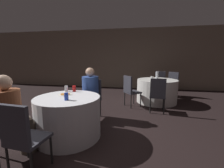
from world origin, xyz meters
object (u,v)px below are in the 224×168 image
pizza_plate_near (65,94)px  soda_can_blue (67,96)px  chair_far_north (160,81)px  chair_near_southwest (0,123)px  chair_far_southwest (130,89)px  chair_near_south (22,134)px  chair_near_north (92,95)px  soda_can_red (74,89)px  chair_far_northeast (172,82)px  table_near (69,117)px  person_blue_shirt (89,93)px  table_far (157,91)px  chair_far_south (158,93)px  bottle_far (157,75)px  person_floral_shirt (13,116)px  soda_can_silver (66,89)px

pizza_plate_near → soda_can_blue: soda_can_blue is taller
chair_far_north → soda_can_blue: size_ratio=7.55×
chair_near_southwest → chair_far_southwest: bearing=97.3°
chair_near_south → chair_near_north: size_ratio=1.00×
chair_far_southwest → soda_can_red: 1.85m
chair_near_north → chair_far_northeast: (2.30, 2.45, 0.00)m
table_near → chair_near_southwest: chair_near_southwest is taller
person_blue_shirt → chair_near_north: bearing=-90.0°
table_far → soda_can_red: (-1.88, -2.15, 0.43)m
chair_near_south → chair_far_south: bearing=59.3°
person_blue_shirt → chair_near_southwest: bearing=74.1°
chair_far_northeast → soda_can_red: 3.91m
pizza_plate_near → bottle_far: bearing=54.5°
person_floral_shirt → soda_can_blue: bearing=75.6°
chair_near_southwest → chair_far_north: bearing=96.5°
chair_near_south → chair_far_south: size_ratio=1.00×
bottle_far → person_floral_shirt: bearing=-123.4°
table_far → pizza_plate_near: 3.13m
table_near → bottle_far: 3.44m
person_floral_shirt → pizza_plate_near: size_ratio=4.67×
chair_near_southwest → chair_near_south: (0.52, -0.20, 0.00)m
chair_far_south → soda_can_blue: (-1.63, -1.73, 0.26)m
soda_can_red → bottle_far: size_ratio=0.51×
chair_near_southwest → chair_far_southwest: same height
chair_far_south → pizza_plate_near: chair_far_south is taller
chair_near_south → soda_can_red: size_ratio=7.55×
pizza_plate_near → soda_can_red: (0.05, 0.29, 0.05)m
soda_can_silver → pizza_plate_near: bearing=-66.9°
chair_near_north → chair_far_north: (1.88, 2.63, 0.00)m
soda_can_blue → table_far: bearing=58.2°
person_floral_shirt → person_blue_shirt: bearing=104.7°
chair_near_southwest → chair_far_north: (2.62, 4.40, 0.00)m
table_far → bottle_far: (0.02, 0.29, 0.49)m
bottle_far → soda_can_red: bearing=-127.9°
table_far → chair_near_north: bearing=-136.1°
person_blue_shirt → bottle_far: bearing=-121.8°
table_far → chair_far_southwest: chair_far_southwest is taller
chair_far_south → soda_can_red: (-1.79, -1.10, 0.26)m
person_blue_shirt → person_floral_shirt: bearing=75.4°
soda_can_blue → chair_near_southwest: bearing=-139.2°
table_far → chair_near_north: (-1.67, -1.61, 0.17)m
table_far → chair_far_northeast: chair_far_northeast is taller
chair_far_southwest → bottle_far: 1.30m
chair_far_north → person_blue_shirt: person_blue_shirt is taller
chair_near_south → soda_can_red: bearing=94.3°
pizza_plate_near → soda_can_blue: (0.20, -0.34, 0.05)m
chair_far_northeast → person_blue_shirt: size_ratio=0.76×
chair_far_north → soda_can_red: chair_far_north is taller
chair_far_southwest → soda_can_silver: 1.97m
table_near → chair_far_north: 4.14m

